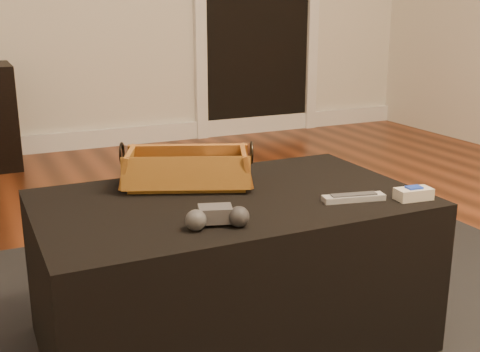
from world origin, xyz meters
name	(u,v)px	position (x,y,z in m)	size (l,w,h in m)	color
baseboard	(82,140)	(0.00, 2.73, 0.06)	(5.00, 0.04, 0.12)	white
area_rug	(238,349)	(-0.08, 0.08, 0.01)	(2.60, 2.00, 0.01)	black
ottoman	(230,270)	(-0.08, 0.13, 0.22)	(1.00, 0.60, 0.42)	black
tv_remote	(181,179)	(-0.17, 0.27, 0.45)	(0.19, 0.04, 0.02)	black
cloth_bundle	(221,169)	(-0.05, 0.26, 0.47)	(0.10, 0.07, 0.05)	tan
wicker_basket	(187,171)	(-0.14, 0.27, 0.47)	(0.40, 0.31, 0.13)	#A27124
game_controller	(217,217)	(-0.20, -0.06, 0.46)	(0.15, 0.10, 0.05)	#404044
silver_remote	(354,198)	(0.20, -0.03, 0.44)	(0.17, 0.07, 0.02)	#B3B6BB
cream_gadget	(414,194)	(0.35, -0.09, 0.45)	(0.10, 0.06, 0.03)	beige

